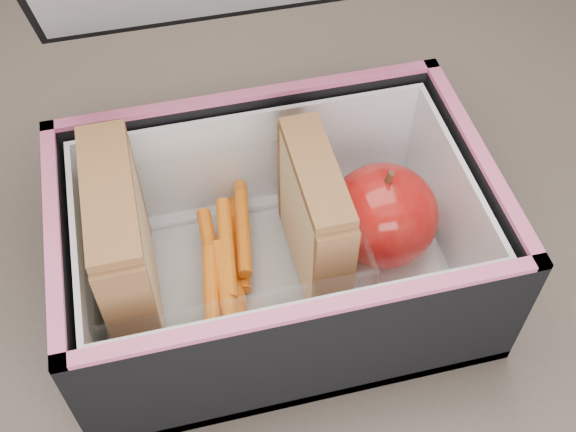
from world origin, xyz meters
name	(u,v)px	position (x,y,z in m)	size (l,w,h in m)	color
kitchen_table	(224,313)	(0.00, 0.00, 0.66)	(1.20, 0.80, 0.75)	brown
lunch_bag	(275,231)	(0.04, -0.04, 0.81)	(0.27, 0.27, 0.25)	black
plastic_tub	(224,254)	(0.00, -0.04, 0.80)	(0.17, 0.12, 0.07)	white
sandwich_left	(125,248)	(-0.06, -0.04, 0.82)	(0.03, 0.10, 0.12)	beige
sandwich_right	(314,219)	(0.06, -0.04, 0.82)	(0.03, 0.09, 0.10)	beige
carrot_sticks	(229,268)	(0.00, -0.04, 0.78)	(0.05, 0.14, 0.03)	#D35114
paper_napkin	(379,248)	(0.11, -0.04, 0.77)	(0.08, 0.08, 0.01)	white
red_apple	(383,215)	(0.11, -0.04, 0.80)	(0.10, 0.10, 0.08)	#930003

